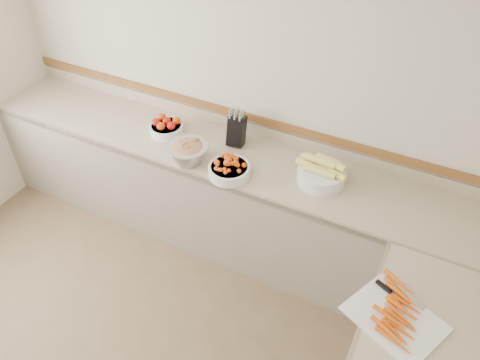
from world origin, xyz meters
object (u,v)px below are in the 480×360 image
at_px(cherry_tomato_bowl, 229,169).
at_px(rhubarb_bowl, 188,152).
at_px(cutting_board, 396,314).
at_px(corn_bowl, 321,173).
at_px(knife_block, 237,130).
at_px(tomato_bowl, 166,127).

xyz_separation_m(cherry_tomato_bowl, rhubarb_bowl, (-0.33, 0.00, 0.03)).
distance_m(cherry_tomato_bowl, cutting_board, 1.44).
height_order(corn_bowl, cutting_board, corn_bowl).
xyz_separation_m(knife_block, corn_bowl, (0.72, -0.13, -0.05)).
bearing_deg(cutting_board, cherry_tomato_bowl, 154.50).
bearing_deg(rhubarb_bowl, corn_bowl, 13.76).
distance_m(knife_block, corn_bowl, 0.73).
bearing_deg(knife_block, cutting_board, -34.41).
bearing_deg(cherry_tomato_bowl, cutting_board, -25.50).
distance_m(cherry_tomato_bowl, rhubarb_bowl, 0.34).
bearing_deg(knife_block, cherry_tomato_bowl, -70.56).
bearing_deg(corn_bowl, tomato_bowl, 179.75).
height_order(cherry_tomato_bowl, cutting_board, cherry_tomato_bowl).
bearing_deg(tomato_bowl, cherry_tomato_bowl, -18.93).
distance_m(knife_block, rhubarb_bowl, 0.42).
relative_size(knife_block, cutting_board, 0.54).
bearing_deg(corn_bowl, cherry_tomato_bowl, -159.05).
bearing_deg(rhubarb_bowl, cutting_board, -20.78).
distance_m(tomato_bowl, cutting_board, 2.16).
bearing_deg(rhubarb_bowl, knife_block, 59.79).
relative_size(tomato_bowl, rhubarb_bowl, 0.89).
height_order(cherry_tomato_bowl, corn_bowl, corn_bowl).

